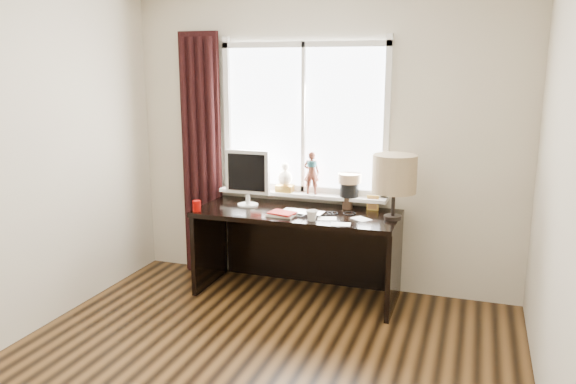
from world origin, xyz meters
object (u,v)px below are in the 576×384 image
at_px(monitor, 247,175).
at_px(mug, 312,215).
at_px(laptop, 303,213).
at_px(desk, 300,236).
at_px(table_lamp, 394,174).
at_px(red_cup, 197,206).

bearing_deg(monitor, mug, -23.52).
distance_m(laptop, desk, 0.32).
height_order(mug, desk, mug).
xyz_separation_m(mug, desk, (-0.20, 0.35, -0.29)).
xyz_separation_m(laptop, table_lamp, (0.72, 0.09, 0.35)).
xyz_separation_m(mug, red_cup, (-1.00, -0.02, -0.00)).
bearing_deg(red_cup, laptop, 12.17).
xyz_separation_m(desk, table_lamp, (0.80, -0.09, 0.61)).
distance_m(red_cup, table_lamp, 1.66).
bearing_deg(laptop, table_lamp, 11.56).
xyz_separation_m(desk, monitor, (-0.47, -0.05, 0.52)).
bearing_deg(monitor, table_lamp, -1.52).
bearing_deg(desk, red_cup, -155.40).
relative_size(red_cup, monitor, 0.18).
height_order(laptop, table_lamp, table_lamp).
height_order(mug, red_cup, same).
relative_size(mug, monitor, 0.19).
bearing_deg(laptop, monitor, 171.62).
distance_m(red_cup, desk, 0.93).
relative_size(laptop, mug, 3.87).
bearing_deg(mug, laptop, 126.75).
relative_size(mug, desk, 0.05).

